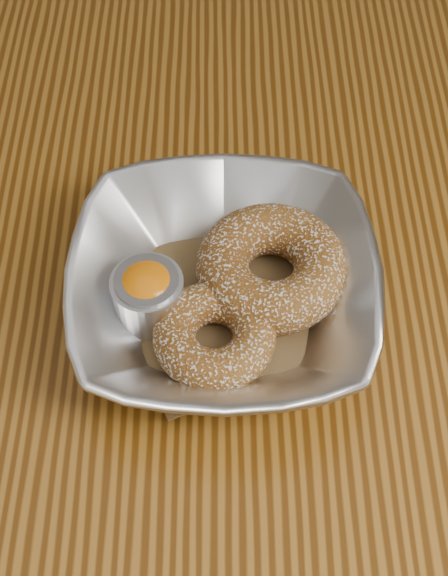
{
  "coord_description": "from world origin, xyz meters",
  "views": [
    {
      "loc": [
        -0.08,
        -0.37,
        1.26
      ],
      "look_at": [
        -0.07,
        -0.04,
        0.78
      ],
      "focal_mm": 50.0,
      "sensor_mm": 36.0,
      "label": 1
    }
  ],
  "objects_px": {
    "serving_bowl": "(224,290)",
    "ramekin": "(148,294)",
    "table": "(307,331)",
    "donut_back": "(271,267)",
    "donut_front": "(214,336)"
  },
  "relations": [
    {
      "from": "serving_bowl",
      "to": "donut_front",
      "type": "distance_m",
      "value": 0.04
    },
    {
      "from": "serving_bowl",
      "to": "ramekin",
      "type": "height_order",
      "value": "same"
    },
    {
      "from": "donut_back",
      "to": "donut_front",
      "type": "bearing_deg",
      "value": -126.73
    },
    {
      "from": "serving_bowl",
      "to": "donut_back",
      "type": "height_order",
      "value": "serving_bowl"
    },
    {
      "from": "donut_front",
      "to": "ramekin",
      "type": "distance_m",
      "value": 0.06
    },
    {
      "from": "table",
      "to": "donut_front",
      "type": "bearing_deg",
      "value": -135.43
    },
    {
      "from": "serving_bowl",
      "to": "ramekin",
      "type": "relative_size",
      "value": 4.27
    },
    {
      "from": "donut_back",
      "to": "ramekin",
      "type": "relative_size",
      "value": 2.13
    },
    {
      "from": "ramekin",
      "to": "donut_back",
      "type": "bearing_deg",
      "value": 15.77
    },
    {
      "from": "table",
      "to": "donut_front",
      "type": "relative_size",
      "value": 13.78
    },
    {
      "from": "table",
      "to": "donut_back",
      "type": "xyz_separation_m",
      "value": [
        -0.04,
        -0.02,
        0.13
      ]
    },
    {
      "from": "table",
      "to": "serving_bowl",
      "type": "xyz_separation_m",
      "value": [
        -0.07,
        -0.04,
        0.13
      ]
    },
    {
      "from": "serving_bowl",
      "to": "donut_back",
      "type": "relative_size",
      "value": 2.0
    },
    {
      "from": "donut_back",
      "to": "ramekin",
      "type": "height_order",
      "value": "ramekin"
    },
    {
      "from": "serving_bowl",
      "to": "ramekin",
      "type": "xyz_separation_m",
      "value": [
        -0.05,
        -0.01,
        0.0
      ]
    }
  ]
}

